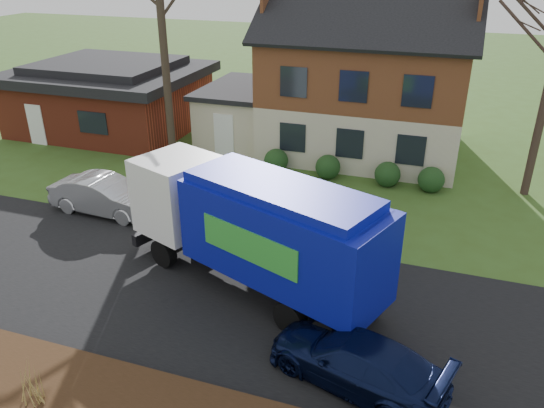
% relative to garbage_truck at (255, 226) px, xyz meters
% --- Properties ---
extents(ground, '(120.00, 120.00, 0.00)m').
position_rel_garbage_truck_xyz_m(ground, '(-1.16, -0.73, -2.08)').
color(ground, '#36531B').
rests_on(ground, ground).
extents(road, '(80.00, 7.00, 0.02)m').
position_rel_garbage_truck_xyz_m(road, '(-1.16, -0.73, -2.07)').
color(road, black).
rests_on(road, ground).
extents(main_house, '(12.95, 8.95, 9.26)m').
position_rel_garbage_truck_xyz_m(main_house, '(0.33, 13.18, 1.94)').
color(main_house, beige).
rests_on(main_house, ground).
extents(ranch_house, '(9.80, 8.20, 3.70)m').
position_rel_garbage_truck_xyz_m(ranch_house, '(-13.16, 12.27, -0.27)').
color(ranch_house, '#993721').
rests_on(ranch_house, ground).
extents(garbage_truck, '(8.68, 5.12, 3.61)m').
position_rel_garbage_truck_xyz_m(garbage_truck, '(0.00, 0.00, 0.00)').
color(garbage_truck, black).
rests_on(garbage_truck, ground).
extents(silver_sedan, '(4.38, 1.72, 1.42)m').
position_rel_garbage_truck_xyz_m(silver_sedan, '(-7.19, 2.89, -1.37)').
color(silver_sedan, '#B4B6BC').
rests_on(silver_sedan, ground).
extents(navy_wagon, '(4.61, 2.95, 1.24)m').
position_rel_garbage_truck_xyz_m(navy_wagon, '(3.51, -2.82, -1.46)').
color(navy_wagon, '#0B1233').
rests_on(navy_wagon, ground).
extents(grass_clump_mid, '(0.36, 0.30, 1.01)m').
position_rel_garbage_truck_xyz_m(grass_clump_mid, '(-2.87, -6.00, -1.28)').
color(grass_clump_mid, '#9C8545').
rests_on(grass_clump_mid, mulch_verge).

